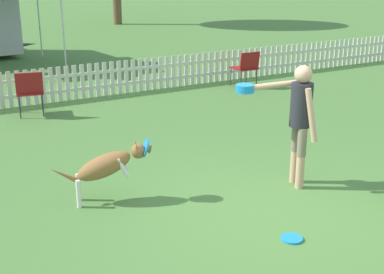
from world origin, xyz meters
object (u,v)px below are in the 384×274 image
at_px(leaping_dog, 107,165).
at_px(folding_chair_blue_left, 30,89).
at_px(frisbee_near_handler, 292,239).
at_px(folding_chair_center, 246,66).
at_px(handler_person, 296,112).

xyz_separation_m(leaping_dog, folding_chair_blue_left, (0.07, 4.29, 0.04)).
relative_size(leaping_dog, folding_chair_blue_left, 1.39).
height_order(frisbee_near_handler, folding_chair_center, folding_chair_center).
bearing_deg(folding_chair_blue_left, leaping_dog, 100.55).
height_order(frisbee_near_handler, folding_chair_blue_left, folding_chair_blue_left).
height_order(handler_person, folding_chair_center, handler_person).
bearing_deg(leaping_dog, folding_chair_blue_left, -163.37).
xyz_separation_m(handler_person, frisbee_near_handler, (-0.94, -1.15, -1.00)).
relative_size(handler_person, frisbee_near_handler, 6.80).
distance_m(folding_chair_blue_left, folding_chair_center, 4.96).
distance_m(leaping_dog, folding_chair_center, 6.60).
relative_size(leaping_dog, folding_chair_center, 1.45).
bearing_deg(folding_chair_blue_left, handler_person, 125.64).
bearing_deg(frisbee_near_handler, handler_person, 50.71).
bearing_deg(leaping_dog, folding_chair_center, 147.99).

